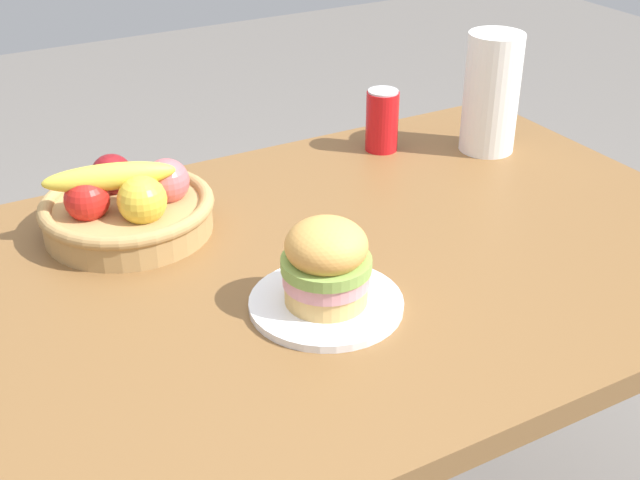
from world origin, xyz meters
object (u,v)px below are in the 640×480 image
object	(u,v)px
paper_towel_roll	(491,93)
soda_can	(382,120)
plate	(326,303)
fruit_basket	(127,206)
sandwich	(326,263)

from	to	relation	value
paper_towel_roll	soda_can	bearing A→B (deg)	150.98
plate	fruit_basket	size ratio (longest dim) A/B	0.78
plate	soda_can	world-z (taller)	soda_can
plate	paper_towel_roll	world-z (taller)	paper_towel_roll
sandwich	soda_can	bearing A→B (deg)	49.32
sandwich	paper_towel_roll	size ratio (longest dim) A/B	0.54
fruit_basket	paper_towel_roll	size ratio (longest dim) A/B	1.21
plate	paper_towel_roll	size ratio (longest dim) A/B	0.94
soda_can	paper_towel_roll	world-z (taller)	paper_towel_roll
sandwich	soda_can	size ratio (longest dim) A/B	1.03
fruit_basket	paper_towel_roll	bearing A→B (deg)	-1.38
sandwich	fruit_basket	world-z (taller)	sandwich
plate	sandwich	xyz separation A→B (m)	(0.00, 0.00, 0.07)
plate	soda_can	xyz separation A→B (m)	(0.38, 0.45, 0.06)
plate	fruit_basket	distance (m)	0.40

